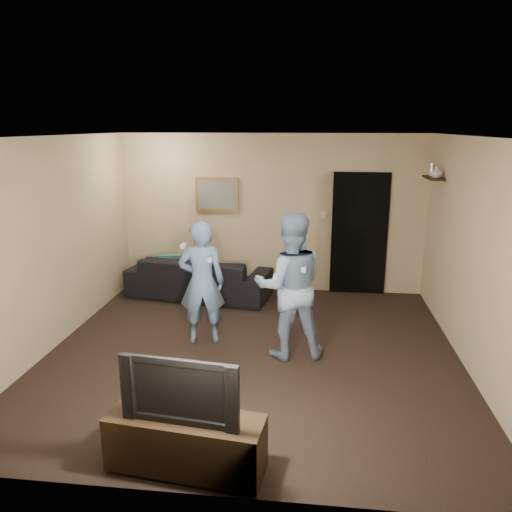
# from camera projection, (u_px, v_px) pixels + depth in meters

# --- Properties ---
(ground) EXTENTS (5.00, 5.00, 0.00)m
(ground) POSITION_uv_depth(u_px,v_px,m) (253.00, 352.00, 6.18)
(ground) COLOR black
(ground) RESTS_ON ground
(ceiling) EXTENTS (5.00, 5.00, 0.04)m
(ceiling) POSITION_uv_depth(u_px,v_px,m) (252.00, 136.00, 5.52)
(ceiling) COLOR silver
(ceiling) RESTS_ON wall_back
(wall_back) EXTENTS (5.00, 0.04, 2.60)m
(wall_back) POSITION_uv_depth(u_px,v_px,m) (271.00, 214.00, 8.25)
(wall_back) COLOR tan
(wall_back) RESTS_ON ground
(wall_front) EXTENTS (5.00, 0.04, 2.60)m
(wall_front) POSITION_uv_depth(u_px,v_px,m) (208.00, 337.00, 3.45)
(wall_front) COLOR tan
(wall_front) RESTS_ON ground
(wall_left) EXTENTS (0.04, 5.00, 2.60)m
(wall_left) POSITION_uv_depth(u_px,v_px,m) (51.00, 244.00, 6.13)
(wall_left) COLOR tan
(wall_left) RESTS_ON ground
(wall_right) EXTENTS (0.04, 5.00, 2.60)m
(wall_right) POSITION_uv_depth(u_px,v_px,m) (474.00, 256.00, 5.57)
(wall_right) COLOR tan
(wall_right) RESTS_ON ground
(sofa) EXTENTS (2.38, 1.21, 0.66)m
(sofa) POSITION_uv_depth(u_px,v_px,m) (199.00, 277.00, 8.11)
(sofa) COLOR black
(sofa) RESTS_ON ground
(throw_pillow) EXTENTS (0.42, 0.16, 0.41)m
(throw_pillow) POSITION_uv_depth(u_px,v_px,m) (170.00, 267.00, 8.13)
(throw_pillow) COLOR #194D46
(throw_pillow) RESTS_ON sofa
(painting_frame) EXTENTS (0.72, 0.05, 0.57)m
(painting_frame) POSITION_uv_depth(u_px,v_px,m) (217.00, 195.00, 8.25)
(painting_frame) COLOR olive
(painting_frame) RESTS_ON wall_back
(painting_canvas) EXTENTS (0.62, 0.01, 0.47)m
(painting_canvas) POSITION_uv_depth(u_px,v_px,m) (217.00, 195.00, 8.23)
(painting_canvas) COLOR slate
(painting_canvas) RESTS_ON painting_frame
(doorway) EXTENTS (0.90, 0.06, 2.00)m
(doorway) POSITION_uv_depth(u_px,v_px,m) (359.00, 234.00, 8.13)
(doorway) COLOR black
(doorway) RESTS_ON ground
(light_switch) EXTENTS (0.08, 0.02, 0.12)m
(light_switch) POSITION_uv_depth(u_px,v_px,m) (323.00, 215.00, 8.13)
(light_switch) COLOR silver
(light_switch) RESTS_ON wall_back
(wall_shelf) EXTENTS (0.20, 0.60, 0.03)m
(wall_shelf) POSITION_uv_depth(u_px,v_px,m) (433.00, 178.00, 7.13)
(wall_shelf) COLOR black
(wall_shelf) RESTS_ON wall_right
(shelf_vase) EXTENTS (0.17, 0.17, 0.17)m
(shelf_vase) POSITION_uv_depth(u_px,v_px,m) (437.00, 172.00, 6.95)
(shelf_vase) COLOR silver
(shelf_vase) RESTS_ON wall_shelf
(shelf_figurine) EXTENTS (0.06, 0.06, 0.18)m
(shelf_figurine) POSITION_uv_depth(u_px,v_px,m) (432.00, 170.00, 7.24)
(shelf_figurine) COLOR silver
(shelf_figurine) RESTS_ON wall_shelf
(tv_console) EXTENTS (1.31, 0.55, 0.45)m
(tv_console) POSITION_uv_depth(u_px,v_px,m) (186.00, 442.00, 4.01)
(tv_console) COLOR black
(tv_console) RESTS_ON ground
(television) EXTENTS (0.96, 0.23, 0.55)m
(television) POSITION_uv_depth(u_px,v_px,m) (183.00, 386.00, 3.88)
(television) COLOR black
(television) RESTS_ON tv_console
(wii_player_left) EXTENTS (0.64, 0.53, 1.59)m
(wii_player_left) POSITION_uv_depth(u_px,v_px,m) (202.00, 282.00, 6.29)
(wii_player_left) COLOR #688CB4
(wii_player_left) RESTS_ON ground
(wii_player_right) EXTENTS (0.96, 0.80, 1.76)m
(wii_player_right) POSITION_uv_depth(u_px,v_px,m) (290.00, 286.00, 5.89)
(wii_player_right) COLOR #809CBA
(wii_player_right) RESTS_ON ground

